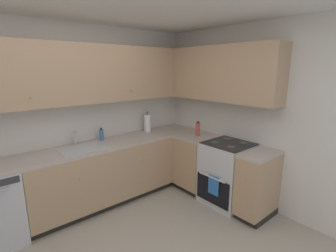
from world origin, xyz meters
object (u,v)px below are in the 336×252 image
Objects in this scene: oven_range at (227,173)px; soap_bottle at (101,135)px; paper_towel_roll at (147,123)px; oil_bottle at (198,129)px.

soap_bottle is at bearing 133.97° from oven_range.
paper_towel_roll is (0.81, -0.02, 0.06)m from soap_bottle.
oil_bottle is (-0.02, 0.58, 0.54)m from oven_range.
soap_bottle is 0.54× the size of paper_towel_roll.
soap_bottle is (-1.28, 1.32, 0.52)m from oven_range.
oven_range is 5.56× the size of soap_bottle.
paper_towel_roll reaches higher than oven_range.
soap_bottle is 0.82m from paper_towel_roll.
oil_bottle is at bearing -58.35° from paper_towel_roll.
oven_range is 4.57× the size of oil_bottle.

